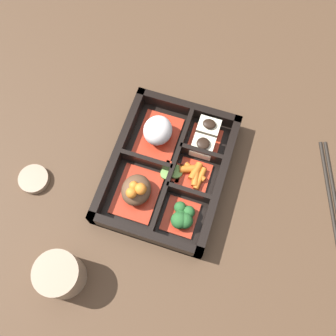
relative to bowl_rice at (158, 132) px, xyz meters
name	(u,v)px	position (x,y,z in m)	size (l,w,h in m)	color
ground_plane	(168,173)	(-0.06, -0.04, -0.03)	(3.00, 3.00, 0.00)	#4C3523
bento_base	(168,172)	(-0.06, -0.04, -0.03)	(0.27, 0.21, 0.01)	black
bento_rim	(170,169)	(-0.06, -0.04, -0.01)	(0.27, 0.21, 0.04)	black
bowl_stew	(136,191)	(-0.12, 0.00, 0.00)	(0.10, 0.08, 0.06)	#B22D19
bowl_rice	(158,132)	(0.00, 0.00, 0.00)	(0.10, 0.08, 0.05)	#B22D19
bowl_greens	(182,217)	(-0.14, -0.09, -0.01)	(0.07, 0.06, 0.04)	#B22D19
bowl_carrots	(194,174)	(-0.05, -0.09, -0.02)	(0.06, 0.06, 0.02)	#B22D19
bowl_tofu	(206,137)	(0.02, -0.09, -0.01)	(0.08, 0.06, 0.04)	#B22D19
bowl_pickles	(172,173)	(-0.06, -0.05, -0.02)	(0.04, 0.04, 0.01)	#B22D19
tea_cup	(60,275)	(-0.29, 0.07, 0.00)	(0.07, 0.07, 0.07)	gray
chopsticks	(333,196)	(-0.01, -0.34, -0.03)	(0.21, 0.09, 0.01)	black
sauce_dish	(34,179)	(-0.15, 0.19, -0.03)	(0.05, 0.05, 0.01)	gray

